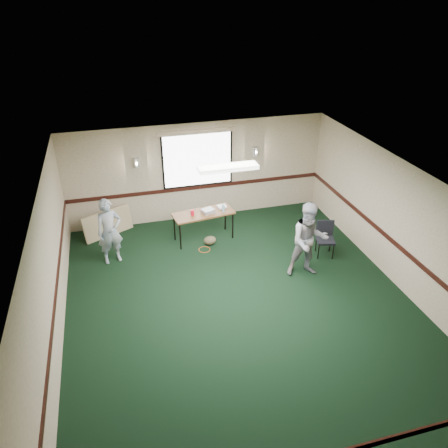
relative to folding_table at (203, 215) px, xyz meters
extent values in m
plane|color=black|center=(0.15, -2.74, -0.71)|extent=(8.00, 8.00, 0.00)
plane|color=tan|center=(0.15, 1.26, 0.64)|extent=(7.00, 0.00, 7.00)
plane|color=tan|center=(0.15, -6.74, 0.64)|extent=(7.00, 0.00, 7.00)
plane|color=tan|center=(-3.35, -2.74, 0.64)|extent=(0.00, 8.00, 8.00)
plane|color=tan|center=(3.65, -2.74, 0.64)|extent=(0.00, 8.00, 8.00)
plane|color=white|center=(0.15, -2.74, 1.99)|extent=(8.00, 8.00, 0.00)
cube|color=black|center=(0.15, 1.24, 0.19)|extent=(7.00, 0.03, 0.10)
cube|color=black|center=(-3.34, -2.74, 0.19)|extent=(0.03, 8.00, 0.10)
cube|color=black|center=(3.63, -2.74, 0.19)|extent=(0.03, 8.00, 0.10)
cube|color=black|center=(0.15, 1.23, 0.99)|extent=(1.90, 0.01, 1.50)
cube|color=white|center=(0.15, 1.23, 0.99)|extent=(1.80, 0.02, 1.40)
cube|color=#D1B293|center=(0.15, 1.23, 1.76)|extent=(2.05, 0.08, 0.10)
cylinder|color=silver|center=(-1.45, 1.20, 1.09)|extent=(0.16, 0.16, 0.25)
cylinder|color=silver|center=(1.75, 1.20, 1.09)|extent=(0.16, 0.16, 0.25)
cube|color=white|center=(0.15, -1.74, 1.93)|extent=(1.20, 0.32, 0.08)
cube|color=#4F3116|center=(0.00, 0.00, 0.04)|extent=(1.60, 0.81, 0.04)
cylinder|color=black|center=(-0.66, -0.34, -0.35)|extent=(0.04, 0.04, 0.72)
cylinder|color=black|center=(0.73, -0.15, -0.35)|extent=(0.04, 0.04, 0.72)
cylinder|color=black|center=(-0.73, 0.15, -0.35)|extent=(0.04, 0.04, 0.72)
cylinder|color=black|center=(0.66, 0.34, -0.35)|extent=(0.04, 0.04, 0.72)
cube|color=#9C9EA5|center=(0.11, -0.03, 0.10)|extent=(0.35, 0.32, 0.10)
cube|color=white|center=(0.52, 0.15, 0.08)|extent=(0.24, 0.21, 0.06)
cylinder|color=red|center=(-0.29, -0.04, 0.12)|extent=(0.09, 0.09, 0.13)
cylinder|color=#7DABCC|center=(0.50, -0.08, 0.16)|extent=(0.06, 0.06, 0.21)
ellipsoid|color=#4A3F2A|center=(0.09, -0.30, -0.60)|extent=(0.37, 0.31, 0.22)
torus|color=#C34F18|center=(-0.11, -0.52, -0.70)|extent=(0.33, 0.33, 0.01)
cube|color=tan|center=(-2.36, 0.86, -0.37)|extent=(1.28, 0.77, 0.68)
cube|color=black|center=(2.65, -1.50, -0.30)|extent=(0.51, 0.51, 0.06)
cube|color=black|center=(2.71, -1.31, -0.07)|extent=(0.41, 0.16, 0.41)
cylinder|color=black|center=(2.44, -1.62, -0.52)|extent=(0.03, 0.03, 0.39)
cylinder|color=black|center=(2.77, -1.72, -0.52)|extent=(0.03, 0.03, 0.39)
cylinder|color=black|center=(2.54, -1.28, -0.52)|extent=(0.03, 0.03, 0.39)
cylinder|color=black|center=(2.87, -1.38, -0.52)|extent=(0.03, 0.03, 0.39)
imported|color=#436595|center=(-2.31, -0.40, 0.10)|extent=(0.66, 0.51, 1.61)
imported|color=#7491B4|center=(1.90, -2.09, 0.18)|extent=(0.95, 0.79, 1.77)
camera|label=1|loc=(-2.04, -9.48, 5.17)|focal=35.00mm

